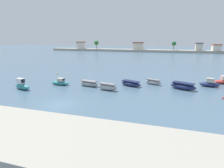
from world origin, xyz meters
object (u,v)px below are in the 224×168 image
moored_boat_3 (89,84)px  moored_boat_5 (131,83)px  moored_boat_2 (60,82)px  moored_boat_4 (107,87)px  mooring_buoy_0 (223,98)px  moored_boat_1 (22,85)px  moored_boat_7 (183,86)px  moored_boat_8 (210,84)px  moored_boat_6 (153,82)px  mooring_buoy_1 (57,73)px

moored_boat_3 → moored_boat_5: 7.86m
moored_boat_2 → moored_boat_5: bearing=14.7°
moored_boat_4 → mooring_buoy_0: moored_boat_4 is taller
moored_boat_4 → moored_boat_2: bearing=-173.8°
moored_boat_1 → moored_boat_7: (27.10, 7.99, -0.12)m
moored_boat_1 → moored_boat_7: moored_boat_1 is taller
moored_boat_7 → moored_boat_8: moored_boat_8 is taller
moored_boat_4 → moored_boat_6: (7.36, 6.25, -0.10)m
moored_boat_5 → moored_boat_7: (9.20, 0.35, 0.10)m
moored_boat_7 → moored_boat_3: bearing=-147.7°
moored_boat_2 → moored_boat_8: moored_boat_8 is taller
moored_boat_6 → mooring_buoy_0: bearing=-7.3°
moored_boat_5 → moored_boat_6: (3.98, 2.32, 0.01)m
mooring_buoy_0 → moored_boat_6: bearing=151.3°
moored_boat_5 → mooring_buoy_0: moored_boat_5 is taller
moored_boat_6 → mooring_buoy_0: moored_boat_6 is taller
moored_boat_2 → moored_boat_3: bearing=8.7°
moored_boat_2 → moored_boat_4: moored_boat_2 is taller
moored_boat_2 → moored_boat_5: (13.15, 3.09, -0.01)m
moored_boat_4 → mooring_buoy_0: 17.84m
moored_boat_7 → moored_boat_2: bearing=-148.2°
moored_boat_7 → mooring_buoy_1: size_ratio=15.58×
moored_boat_3 → moored_boat_5: (7.49, 2.37, -0.03)m
moored_boat_4 → moored_boat_5: size_ratio=0.85×
moored_boat_2 → mooring_buoy_0: moored_boat_2 is taller
moored_boat_6 → moored_boat_5: bearing=-128.3°
moored_boat_6 → moored_boat_3: bearing=-136.3°
moored_boat_2 → moored_boat_5: size_ratio=0.86×
moored_boat_1 → moored_boat_7: 28.25m
moored_boat_4 → moored_boat_8: bearing=34.3°
moored_boat_1 → mooring_buoy_1: moored_boat_1 is taller
moored_boat_2 → moored_boat_8: 28.04m
moored_boat_2 → moored_boat_5: moored_boat_2 is taller
moored_boat_3 → moored_boat_4: 4.40m
moored_boat_8 → mooring_buoy_1: size_ratio=11.81×
moored_boat_5 → mooring_buoy_0: bearing=8.5°
moored_boat_4 → moored_boat_8: size_ratio=1.05×
moored_boat_6 → moored_boat_8: bearing=28.5°
moored_boat_4 → mooring_buoy_0: bearing=12.8°
moored_boat_3 → moored_boat_4: bearing=-10.5°
moored_boat_3 → moored_boat_7: moored_boat_7 is taller
moored_boat_8 → mooring_buoy_1: 34.14m
mooring_buoy_0 → moored_boat_2: bearing=179.3°
moored_boat_2 → moored_boat_8: (27.24, 6.65, 0.08)m
moored_boat_6 → moored_boat_1: bearing=-134.0°
moored_boat_1 → moored_boat_2: moored_boat_1 is taller
moored_boat_1 → moored_boat_2: 6.59m
moored_boat_1 → mooring_buoy_0: (32.35, 4.22, -0.56)m
moored_boat_1 → moored_boat_8: bearing=34.7°
moored_boat_5 → mooring_buoy_1: 20.85m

